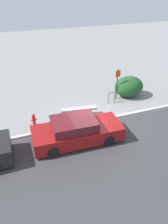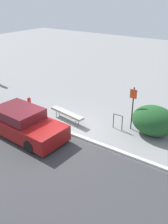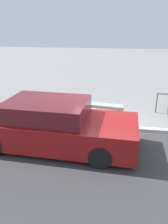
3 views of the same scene
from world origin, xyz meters
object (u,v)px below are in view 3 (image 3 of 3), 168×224
Objects in this scene: bench at (94,105)px; bike_rack at (163,101)px; fire_hydrant at (23,104)px; parked_car_near at (53,125)px.

bike_rack is at bearing 25.46° from bench.
fire_hydrant is at bearing -169.04° from bench.
bike_rack reaches higher than bench.
bike_rack is (2.71, 0.81, 0.03)m from bench.
fire_hydrant reaches higher than bench.
fire_hydrant is (-5.57, -0.92, -0.09)m from bike_rack.
bike_rack is 5.64m from fire_hydrant.
bike_rack is 4.87m from parked_car_near.
bench is 2.83m from bike_rack.
bench is 2.59m from parked_car_near.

